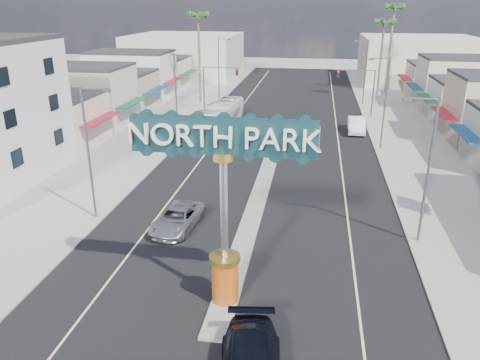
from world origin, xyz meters
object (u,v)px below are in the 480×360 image
(streetlight_l_far, at_px, (220,66))
(streetlight_r_near, at_px, (426,165))
(streetlight_r_far, at_px, (365,69))
(streetlight_r_mid, at_px, (384,99))
(palm_left_far, at_px, (198,20))
(car_parked_right, at_px, (356,125))
(traffic_signal_right, at_px, (359,84))
(city_bus, at_px, (221,115))
(palm_right_mid, at_px, (384,26))
(palm_right_far, at_px, (394,13))
(streetlight_l_mid, at_px, (178,93))
(suv_left, at_px, (177,218))
(traffic_signal_left, at_px, (217,80))
(car_parked_left, at_px, (197,128))
(streetlight_l_near, at_px, (90,148))
(gateway_sign, at_px, (224,192))

(streetlight_l_far, height_order, streetlight_r_near, same)
(streetlight_r_far, bearing_deg, streetlight_r_mid, -90.00)
(palm_left_far, xyz_separation_m, car_parked_right, (21.59, -13.85, -10.63))
(streetlight_l_far, relative_size, streetlight_r_mid, 1.00)
(traffic_signal_right, bearing_deg, streetlight_r_near, -87.90)
(city_bus, bearing_deg, car_parked_right, 8.14)
(streetlight_r_far, xyz_separation_m, palm_right_mid, (2.57, 4.00, 5.54))
(streetlight_r_mid, bearing_deg, palm_right_far, 81.88)
(streetlight_l_mid, xyz_separation_m, suv_left, (5.83, -20.58, -4.36))
(traffic_signal_left, xyz_separation_m, streetlight_l_far, (-1.25, 8.01, 0.79))
(streetlight_r_near, distance_m, car_parked_left, 29.55)
(streetlight_r_far, xyz_separation_m, car_parked_right, (-1.85, -15.85, -4.20))
(traffic_signal_right, distance_m, car_parked_right, 8.57)
(palm_left_far, distance_m, palm_right_far, 30.48)
(streetlight_r_mid, relative_size, streetlight_r_far, 1.00)
(streetlight_r_mid, xyz_separation_m, city_bus, (-17.43, 5.72, -3.56))
(streetlight_r_near, distance_m, palm_right_far, 52.71)
(palm_left_far, bearing_deg, car_parked_right, -32.68)
(streetlight_l_mid, xyz_separation_m, streetlight_r_mid, (20.87, 0.00, 0.00))
(city_bus, bearing_deg, traffic_signal_right, 33.62)
(suv_left, xyz_separation_m, car_parked_right, (13.19, 26.74, 0.16))
(streetlight_l_mid, bearing_deg, streetlight_l_far, 90.00)
(car_parked_left, bearing_deg, streetlight_r_far, 51.10)
(traffic_signal_right, distance_m, suv_left, 37.40)
(traffic_signal_left, xyz_separation_m, streetlight_l_near, (-1.25, -33.99, 0.79))
(suv_left, bearing_deg, car_parked_right, 70.21)
(streetlight_r_far, bearing_deg, car_parked_left, -133.97)
(streetlight_l_far, distance_m, streetlight_r_near, 46.90)
(streetlight_r_mid, bearing_deg, streetlight_r_far, 90.00)
(streetlight_l_near, distance_m, car_parked_left, 22.31)
(city_bus, bearing_deg, streetlight_r_far, 49.58)
(gateway_sign, xyz_separation_m, streetlight_r_mid, (10.43, 28.02, -0.86))
(traffic_signal_left, relative_size, palm_left_far, 0.46)
(streetlight_l_far, xyz_separation_m, car_parked_left, (1.43, -20.14, -4.26))
(streetlight_r_far, xyz_separation_m, palm_left_far, (-23.43, -2.00, 6.43))
(streetlight_r_far, xyz_separation_m, car_parked_left, (-19.43, -20.14, -4.26))
(streetlight_l_near, xyz_separation_m, palm_right_mid, (23.43, 46.00, 5.54))
(traffic_signal_right, bearing_deg, car_parked_left, -146.27)
(traffic_signal_left, relative_size, palm_right_far, 0.43)
(gateway_sign, relative_size, car_parked_left, 1.94)
(streetlight_r_far, bearing_deg, city_bus, -136.95)
(car_parked_left, distance_m, city_bus, 4.40)
(suv_left, bearing_deg, streetlight_r_near, 8.69)
(city_bus, bearing_deg, gateway_sign, -71.75)
(streetlight_r_mid, relative_size, palm_right_mid, 0.74)
(palm_left_far, xyz_separation_m, suv_left, (8.39, -40.58, -10.79))
(palm_right_mid, bearing_deg, streetlight_r_mid, -95.64)
(streetlight_r_near, xyz_separation_m, palm_right_far, (4.57, 52.00, 7.32))
(traffic_signal_right, relative_size, palm_right_far, 0.43)
(suv_left, xyz_separation_m, car_parked_left, (-4.39, 22.44, 0.09))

